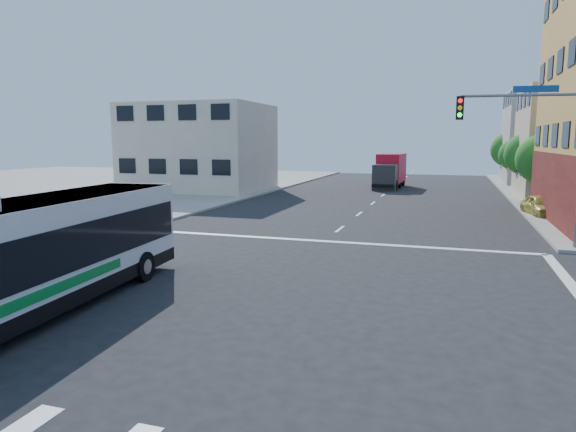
% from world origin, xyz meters
% --- Properties ---
extents(ground, '(120.00, 120.00, 0.00)m').
position_xyz_m(ground, '(0.00, 0.00, 0.00)').
color(ground, black).
rests_on(ground, ground).
extents(sidewalk_nw, '(50.00, 50.00, 0.15)m').
position_xyz_m(sidewalk_nw, '(-35.00, 35.00, 0.07)').
color(sidewalk_nw, gray).
rests_on(sidewalk_nw, ground).
extents(building_east_far, '(12.06, 10.06, 10.00)m').
position_xyz_m(building_east_far, '(16.98, 47.98, 5.01)').
color(building_east_far, '#9F9F9A').
rests_on(building_east_far, ground).
extents(building_west, '(12.06, 10.06, 8.00)m').
position_xyz_m(building_west, '(-17.02, 29.98, 4.01)').
color(building_west, beige).
rests_on(building_west, ground).
extents(signal_mast_ne, '(7.91, 1.13, 8.07)m').
position_xyz_m(signal_mast_ne, '(9.08, 10.62, 4.98)').
color(signal_mast_ne, slate).
rests_on(signal_mast_ne, ground).
extents(street_tree_a, '(3.60, 3.60, 5.53)m').
position_xyz_m(street_tree_a, '(11.90, 27.92, 3.59)').
color(street_tree_a, '#392615').
rests_on(street_tree_a, ground).
extents(street_tree_b, '(3.80, 3.80, 5.79)m').
position_xyz_m(street_tree_b, '(11.90, 35.92, 3.75)').
color(street_tree_b, '#392615').
rests_on(street_tree_b, ground).
extents(street_tree_c, '(3.40, 3.40, 5.29)m').
position_xyz_m(street_tree_c, '(11.90, 43.92, 3.46)').
color(street_tree_c, '#392615').
rests_on(street_tree_c, ground).
extents(street_tree_d, '(4.00, 4.00, 6.03)m').
position_xyz_m(street_tree_d, '(11.90, 51.92, 3.88)').
color(street_tree_d, '#392615').
rests_on(street_tree_d, ground).
extents(transit_bus, '(3.34, 11.87, 3.47)m').
position_xyz_m(transit_bus, '(-5.05, -2.90, 1.70)').
color(transit_bus, black).
rests_on(transit_bus, ground).
extents(box_truck, '(2.54, 7.59, 3.37)m').
position_xyz_m(box_truck, '(-0.30, 38.24, 1.64)').
color(box_truck, '#29292E').
rests_on(box_truck, ground).
extents(parked_car, '(2.27, 4.16, 1.34)m').
position_xyz_m(parked_car, '(10.99, 21.40, 0.67)').
color(parked_car, gold).
rests_on(parked_car, ground).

